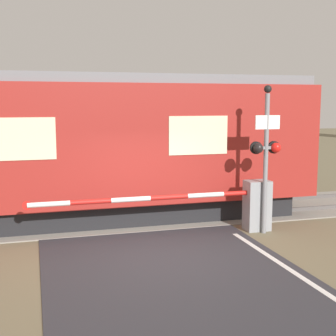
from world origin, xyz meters
TOP-DOWN VIEW (x-y plane):
  - ground_plane at (0.00, 0.00)m, footprint 80.00×80.00m
  - track_bed at (0.00, 3.38)m, footprint 36.00×3.20m
  - train at (-2.69, 3.38)m, footprint 15.43×2.79m
  - crossing_barrier at (2.38, 1.25)m, footprint 5.85×0.44m
  - signal_post at (2.88, 0.94)m, footprint 0.77×0.26m

SIDE VIEW (x-z plane):
  - ground_plane at x=0.00m, z-range 0.00..0.00m
  - track_bed at x=0.00m, z-range -0.04..0.09m
  - crossing_barrier at x=2.38m, z-range 0.06..1.30m
  - train at x=-2.69m, z-range 0.05..3.90m
  - signal_post at x=2.88m, z-range 0.25..3.80m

